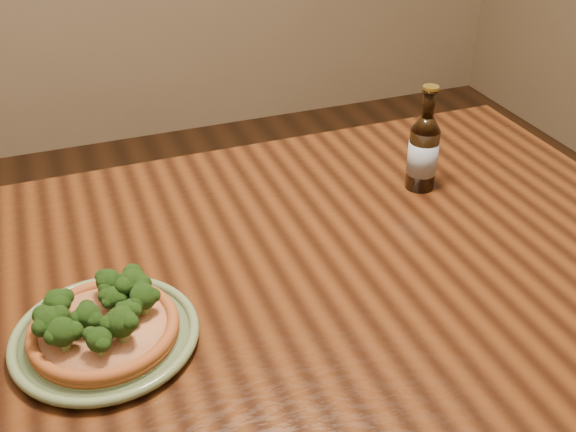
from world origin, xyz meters
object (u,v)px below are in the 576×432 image
object	(u,v)px
table	(220,335)
beer_bottle	(423,151)
plate	(105,336)
pizza	(103,323)

from	to	relation	value
table	beer_bottle	distance (m)	0.51
plate	beer_bottle	distance (m)	0.66
beer_bottle	plate	bearing A→B (deg)	-172.33
plate	beer_bottle	world-z (taller)	beer_bottle
pizza	plate	bearing A→B (deg)	-111.37
pizza	beer_bottle	bearing A→B (deg)	19.49
table	beer_bottle	bearing A→B (deg)	20.11
plate	pizza	world-z (taller)	pizza
table	pizza	size ratio (longest dim) A/B	7.80
plate	beer_bottle	bearing A→B (deg)	19.62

